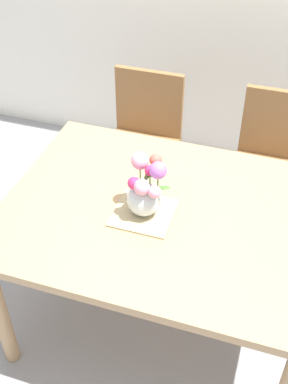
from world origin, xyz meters
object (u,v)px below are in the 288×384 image
Objects in this scene: dining_table at (165,226)px; chair_left at (143,135)px; flower_vase at (145,190)px; chair_right at (272,159)px.

chair_left reaches higher than dining_table.
dining_table is at bearing 27.13° from flower_vase.
chair_left is 1.00× the size of chair_right.
chair_right is at bearing -180.00° from chair_left.
chair_right is at bearing 62.97° from flower_vase.
chair_right reaches higher than dining_table.
flower_vase is (-0.08, -0.04, 0.22)m from dining_table.
flower_vase is at bearing 62.97° from chair_right.
dining_table is at bearing 113.96° from chair_left.
flower_vase is (0.31, -0.92, 0.37)m from chair_left.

